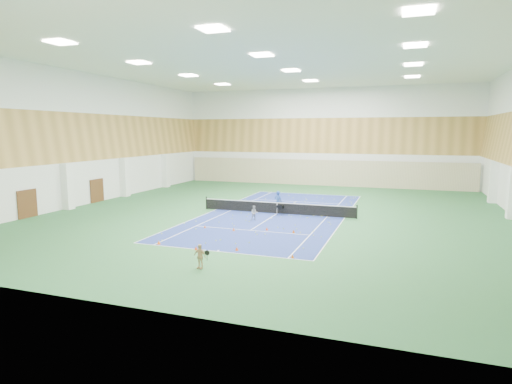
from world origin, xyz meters
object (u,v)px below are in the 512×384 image
at_px(child_apron, 200,256).
at_px(ball_cart, 281,210).
at_px(child_court, 254,213).
at_px(tennis_net, 277,207).
at_px(coach, 278,202).

bearing_deg(child_apron, ball_cart, 101.22).
relative_size(child_court, child_apron, 0.92).
xyz_separation_m(tennis_net, ball_cart, (0.47, -0.60, -0.13)).
bearing_deg(child_court, coach, 53.64).
bearing_deg(tennis_net, ball_cart, -52.17).
height_order(coach, ball_cart, coach).
bearing_deg(tennis_net, child_court, -105.33).
height_order(tennis_net, ball_cart, tennis_net).
height_order(coach, child_apron, coach).
distance_m(coach, ball_cart, 1.41).
relative_size(tennis_net, child_apron, 10.40).
xyz_separation_m(child_apron, ball_cart, (0.00, 14.29, -0.20)).
relative_size(child_apron, ball_cart, 1.48).
distance_m(child_apron, ball_cart, 14.29).
height_order(child_court, ball_cart, child_court).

